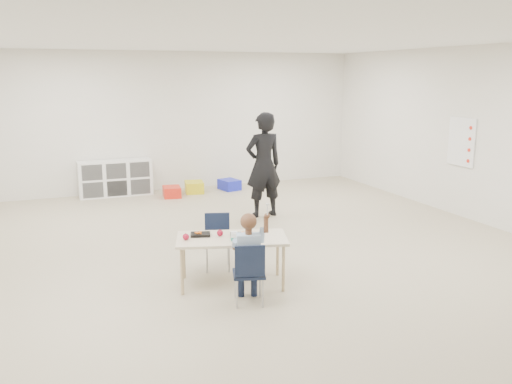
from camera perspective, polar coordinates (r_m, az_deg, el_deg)
name	(u,v)px	position (r m, az deg, el deg)	size (l,w,h in m)	color
room	(250,149)	(6.97, -0.61, 4.50)	(9.00, 9.02, 2.80)	#B6A88C
table	(232,261)	(6.17, -2.54, -7.23)	(1.35, 0.93, 0.56)	beige
chair_near	(249,272)	(5.67, -0.76, -8.47)	(0.33, 0.31, 0.67)	#101932
chair_far	(218,243)	(6.65, -4.06, -5.33)	(0.33, 0.31, 0.67)	#101932
child	(249,255)	(5.60, -0.76, -6.61)	(0.45, 0.45, 1.06)	#9AB1D1
lunch_tray_near	(240,235)	(6.11, -1.67, -4.56)	(0.22, 0.16, 0.03)	black
lunch_tray_far	(200,235)	(6.16, -5.88, -4.47)	(0.22, 0.16, 0.03)	black
milk_carton	(234,236)	(5.94, -2.32, -4.69)	(0.07, 0.07, 0.10)	white
bread_roll	(257,237)	(5.98, 0.10, -4.74)	(0.09, 0.09, 0.07)	#DCAB5A
apple_near	(220,233)	(6.13, -3.81, -4.32)	(0.07, 0.07, 0.07)	maroon
apple_far	(186,237)	(6.02, -7.39, -4.70)	(0.07, 0.07, 0.07)	maroon
cubby_shelf	(115,178)	(10.99, -14.58, 1.43)	(1.40, 0.40, 0.70)	white
rules_poster	(461,142)	(9.62, 20.81, 4.96)	(0.02, 0.60, 0.80)	white
adult	(263,165)	(9.00, 0.79, 2.87)	(0.64, 0.42, 1.74)	black
bin_red	(172,192)	(10.68, -8.85, 0.02)	(0.32, 0.42, 0.20)	red
bin_yellow	(194,187)	(11.02, -6.52, 0.52)	(0.35, 0.45, 0.22)	yellow
bin_blue	(229,185)	(11.24, -2.82, 0.78)	(0.33, 0.43, 0.21)	#1A24C5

